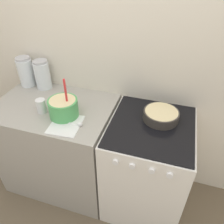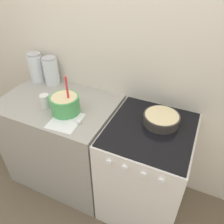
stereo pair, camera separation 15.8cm
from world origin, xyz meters
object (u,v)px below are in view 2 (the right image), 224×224
Objects in this scene: tin_can at (45,101)px; mixing_bowl at (65,104)px; storage_jar_left at (37,69)px; baking_pan at (161,119)px; stove at (145,170)px; storage_jar_middle at (51,73)px.

mixing_bowl is at bearing 1.83° from tin_can.
storage_jar_left is at bearing 148.31° from mixing_bowl.
stove is at bearing -119.76° from baking_pan.
mixing_bowl is at bearing -31.69° from storage_jar_left.
mixing_bowl is at bearing -41.85° from storage_jar_middle.
storage_jar_middle reaches higher than baking_pan.
stove is 0.83m from mixing_bowl.
storage_jar_middle is at bearing 166.59° from stove.
storage_jar_middle is at bearing 171.52° from baking_pan.
storage_jar_left is 0.49m from tin_can.
baking_pan is at bearing -7.34° from storage_jar_left.
mixing_bowl is 0.63m from storage_jar_left.
mixing_bowl is 1.22× the size of baking_pan.
mixing_bowl reaches higher than storage_jar_middle.
storage_jar_left reaches higher than baking_pan.
stove is at bearing -11.57° from storage_jar_left.
storage_jar_left is at bearing 136.15° from tin_can.
storage_jar_middle reaches higher than stove.
mixing_bowl reaches higher than baking_pan.
mixing_bowl is at bearing -165.87° from baking_pan.
baking_pan is at bearing -8.48° from storage_jar_middle.
tin_can is (0.18, -0.34, -0.05)m from storage_jar_middle.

